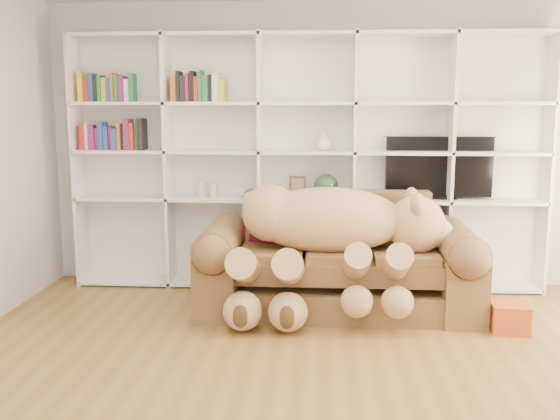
# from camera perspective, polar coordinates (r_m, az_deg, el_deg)

# --- Properties ---
(floor) EXTENTS (5.00, 5.00, 0.00)m
(floor) POSITION_cam_1_polar(r_m,az_deg,el_deg) (3.95, 1.50, -16.44)
(floor) COLOR brown
(floor) RESTS_ON ground
(wall_back) EXTENTS (5.00, 0.02, 2.70)m
(wall_back) POSITION_cam_1_polar(r_m,az_deg,el_deg) (6.06, 2.53, 5.93)
(wall_back) COLOR silver
(wall_back) RESTS_ON floor
(wall_front) EXTENTS (5.00, 0.02, 2.70)m
(wall_front) POSITION_cam_1_polar(r_m,az_deg,el_deg) (1.12, -3.54, -10.24)
(wall_front) COLOR silver
(wall_front) RESTS_ON floor
(bookshelf) EXTENTS (4.43, 0.35, 2.40)m
(bookshelf) POSITION_cam_1_polar(r_m,az_deg,el_deg) (5.94, 0.17, 5.44)
(bookshelf) COLOR white
(bookshelf) RESTS_ON floor
(sofa) EXTENTS (2.32, 1.00, 0.98)m
(sofa) POSITION_cam_1_polar(r_m,az_deg,el_deg) (5.38, 5.25, -5.17)
(sofa) COLOR brown
(sofa) RESTS_ON floor
(teddy_bear) EXTENTS (1.85, 0.98, 1.07)m
(teddy_bear) POSITION_cam_1_polar(r_m,az_deg,el_deg) (5.11, 4.55, -2.21)
(teddy_bear) COLOR tan
(teddy_bear) RESTS_ON sofa
(throw_pillow) EXTENTS (0.43, 0.35, 0.40)m
(throw_pillow) POSITION_cam_1_polar(r_m,az_deg,el_deg) (5.49, -1.32, -1.46)
(throw_pillow) COLOR #510D22
(throw_pillow) RESTS_ON sofa
(gift_box) EXTENTS (0.30, 0.29, 0.22)m
(gift_box) POSITION_cam_1_polar(r_m,az_deg,el_deg) (5.20, 20.23, -9.21)
(gift_box) COLOR #BA4A18
(gift_box) RESTS_ON floor
(tv) EXTENTS (0.99, 0.18, 0.58)m
(tv) POSITION_cam_1_polar(r_m,az_deg,el_deg) (6.03, 14.29, 3.73)
(tv) COLOR black
(tv) RESTS_ON bookshelf
(picture_frame) EXTENTS (0.16, 0.05, 0.20)m
(picture_frame) POSITION_cam_1_polar(r_m,az_deg,el_deg) (5.91, 1.61, 2.17)
(picture_frame) COLOR brown
(picture_frame) RESTS_ON bookshelf
(green_vase) EXTENTS (0.23, 0.23, 0.23)m
(green_vase) POSITION_cam_1_polar(r_m,az_deg,el_deg) (5.90, 4.23, 2.20)
(green_vase) COLOR #2A5331
(green_vase) RESTS_ON bookshelf
(figurine_tall) EXTENTS (0.10, 0.10, 0.16)m
(figurine_tall) POSITION_cam_1_polar(r_m,az_deg,el_deg) (6.02, -7.25, 1.95)
(figurine_tall) COLOR beige
(figurine_tall) RESTS_ON bookshelf
(figurine_short) EXTENTS (0.08, 0.08, 0.13)m
(figurine_short) POSITION_cam_1_polar(r_m,az_deg,el_deg) (6.00, -6.11, 1.81)
(figurine_short) COLOR beige
(figurine_short) RESTS_ON bookshelf
(snow_globe) EXTENTS (0.10, 0.10, 0.10)m
(snow_globe) POSITION_cam_1_polar(r_m,az_deg,el_deg) (5.96, -3.50, 1.69)
(snow_globe) COLOR silver
(snow_globe) RESTS_ON bookshelf
(shelf_vase) EXTENTS (0.20, 0.20, 0.18)m
(shelf_vase) POSITION_cam_1_polar(r_m,az_deg,el_deg) (5.86, 3.90, 6.35)
(shelf_vase) COLOR beige
(shelf_vase) RESTS_ON bookshelf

